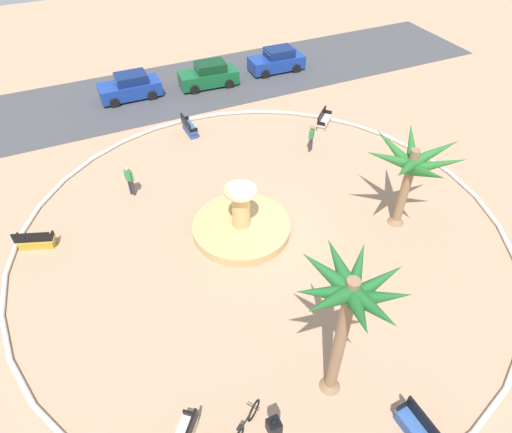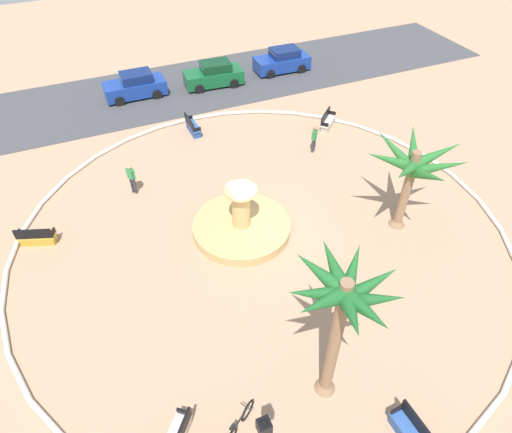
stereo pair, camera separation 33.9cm
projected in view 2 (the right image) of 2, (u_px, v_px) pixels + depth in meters
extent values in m
plane|color=tan|center=(262.00, 233.00, 20.39)|extent=(80.00, 80.00, 0.00)
torus|color=silver|center=(262.00, 232.00, 20.32)|extent=(22.20, 22.20, 0.20)
cube|color=#424247|center=(172.00, 89.00, 30.88)|extent=(48.00, 8.00, 0.03)
cylinder|color=tan|center=(242.00, 227.00, 20.36)|extent=(4.49, 4.49, 0.45)
cylinder|color=teal|center=(242.00, 228.00, 20.39)|extent=(3.95, 3.95, 0.34)
cylinder|color=tan|center=(241.00, 208.00, 19.58)|extent=(0.81, 0.81, 1.88)
cylinder|color=#E0B370|center=(240.00, 190.00, 18.90)|extent=(1.44, 1.44, 0.12)
cylinder|color=#8E6B4C|center=(406.00, 191.00, 19.46)|extent=(0.40, 0.40, 4.05)
cone|color=#8E6B4C|center=(398.00, 220.00, 20.66)|extent=(0.76, 0.76, 0.50)
cone|color=#28702D|center=(438.00, 154.00, 18.55)|extent=(2.32, 0.76, 1.17)
cone|color=#28702D|center=(413.00, 146.00, 19.10)|extent=(1.71, 2.21, 1.26)
cone|color=#28702D|center=(395.00, 150.00, 18.98)|extent=(1.13, 2.33, 1.37)
cone|color=#28702D|center=(390.00, 160.00, 18.32)|extent=(2.32, 1.35, 1.28)
cone|color=#28702D|center=(406.00, 172.00, 17.69)|extent=(2.23, 1.68, 1.22)
cone|color=#28702D|center=(428.00, 176.00, 17.71)|extent=(0.84, 2.29, 1.47)
cone|color=#28702D|center=(440.00, 167.00, 18.17)|extent=(2.01, 1.95, 1.47)
cylinder|color=#8E6B4C|center=(334.00, 343.00, 13.06)|extent=(0.38, 0.38, 5.55)
cone|color=#8E6B4C|center=(325.00, 384.00, 14.77)|extent=(0.71, 0.71, 0.50)
cone|color=#1E6028|center=(370.00, 285.00, 11.62)|extent=(1.74, 0.69, 1.26)
cone|color=#1E6028|center=(352.00, 273.00, 11.94)|extent=(1.60, 1.59, 1.29)
cone|color=#1E6028|center=(334.00, 266.00, 11.90)|extent=(0.76, 1.77, 1.00)
cone|color=#1E6028|center=(320.00, 273.00, 11.70)|extent=(1.30, 1.78, 0.99)
cone|color=#1E6028|center=(317.00, 294.00, 11.25)|extent=(1.80, 0.90, 1.05)
cone|color=#1E6028|center=(323.00, 303.00, 11.00)|extent=(1.80, 0.92, 0.98)
cone|color=#1E6028|center=(352.00, 314.00, 10.77)|extent=(1.17, 1.80, 1.01)
cone|color=#1E6028|center=(366.00, 311.00, 10.83)|extent=(0.72, 1.76, 0.99)
cone|color=#1E6028|center=(373.00, 299.00, 11.28)|extent=(1.64, 1.55, 1.27)
cube|color=black|center=(184.00, 412.00, 13.73)|extent=(0.40, 0.35, 0.24)
cube|color=beige|center=(328.00, 121.00, 26.89)|extent=(1.51, 1.45, 0.12)
cube|color=black|center=(325.00, 116.00, 26.75)|extent=(1.23, 1.15, 0.50)
cube|color=#B6ADA0|center=(328.00, 125.00, 27.07)|extent=(1.39, 1.34, 0.39)
cube|color=black|center=(332.00, 113.00, 27.31)|extent=(0.36, 0.38, 0.24)
cube|color=black|center=(325.00, 125.00, 26.29)|extent=(0.36, 0.38, 0.24)
cube|color=black|center=(420.00, 427.00, 13.26)|extent=(0.16, 1.60, 0.50)
cube|color=black|center=(397.00, 410.00, 13.80)|extent=(0.45, 0.10, 0.24)
cube|color=gold|center=(37.00, 236.00, 19.64)|extent=(1.67, 1.01, 0.12)
cube|color=black|center=(33.00, 234.00, 19.29)|extent=(1.53, 0.62, 0.50)
cube|color=gold|center=(39.00, 240.00, 19.82)|extent=(1.54, 0.93, 0.39)
cube|color=black|center=(18.00, 234.00, 19.52)|extent=(0.23, 0.45, 0.24)
cube|color=black|center=(53.00, 233.00, 19.58)|extent=(0.23, 0.45, 0.24)
cube|color=#335BA8|center=(193.00, 126.00, 26.48)|extent=(0.55, 1.61, 0.12)
cube|color=black|center=(189.00, 122.00, 26.22)|extent=(0.13, 1.60, 0.50)
cube|color=#2B4E8F|center=(194.00, 129.00, 26.66)|extent=(0.50, 1.48, 0.39)
cube|color=black|center=(189.00, 118.00, 26.89)|extent=(0.45, 0.09, 0.24)
cube|color=black|center=(197.00, 130.00, 25.89)|extent=(0.45, 0.09, 0.24)
cube|color=black|center=(264.00, 427.00, 10.63)|extent=(0.32, 0.32, 0.44)
sphere|color=#F2EDCC|center=(264.00, 427.00, 10.63)|extent=(0.22, 0.22, 0.22)
cone|color=black|center=(264.00, 422.00, 10.44)|extent=(0.20, 0.20, 0.18)
torus|color=black|center=(247.00, 411.00, 14.00)|extent=(0.62, 0.47, 0.72)
cylinder|color=black|center=(239.00, 421.00, 13.53)|extent=(0.80, 0.60, 0.05)
cylinder|color=black|center=(232.00, 429.00, 13.21)|extent=(0.04, 0.04, 0.30)
cube|color=black|center=(232.00, 427.00, 13.09)|extent=(0.22, 0.20, 0.06)
cylinder|color=black|center=(246.00, 407.00, 13.72)|extent=(0.28, 0.37, 0.03)
cylinder|color=#33333D|center=(132.00, 185.00, 22.29)|extent=(0.14, 0.14, 0.91)
cylinder|color=#33333D|center=(135.00, 186.00, 22.23)|extent=(0.14, 0.14, 0.91)
cube|color=#338C4C|center=(131.00, 174.00, 21.76)|extent=(0.37, 0.39, 0.56)
sphere|color=tan|center=(129.00, 167.00, 21.49)|extent=(0.22, 0.22, 0.22)
cylinder|color=#338C4C|center=(127.00, 172.00, 21.84)|extent=(0.09, 0.09, 0.53)
cylinder|color=#338C4C|center=(134.00, 175.00, 21.69)|extent=(0.09, 0.09, 0.53)
cylinder|color=#33333D|center=(314.00, 144.00, 25.09)|extent=(0.14, 0.14, 0.82)
cylinder|color=#33333D|center=(313.00, 146.00, 24.97)|extent=(0.14, 0.14, 0.82)
cube|color=#338C4C|center=(315.00, 134.00, 24.56)|extent=(0.39, 0.36, 0.56)
sphere|color=#9E7051|center=(315.00, 128.00, 24.29)|extent=(0.22, 0.22, 0.22)
cylinder|color=#338C4C|center=(316.00, 133.00, 24.70)|extent=(0.09, 0.09, 0.53)
cylinder|color=#338C4C|center=(313.00, 136.00, 24.42)|extent=(0.09, 0.09, 0.53)
cube|color=navy|center=(135.00, 88.00, 29.70)|extent=(4.01, 1.72, 0.90)
cube|color=navy|center=(136.00, 77.00, 29.26)|extent=(2.01, 1.45, 0.60)
cube|color=#333D47|center=(123.00, 81.00, 29.06)|extent=(0.30, 1.36, 0.51)
cylinder|color=black|center=(120.00, 101.00, 28.98)|extent=(0.64, 0.22, 0.64)
cylinder|color=black|center=(115.00, 90.00, 30.13)|extent=(0.64, 0.22, 0.64)
cylinder|color=black|center=(157.00, 94.00, 29.69)|extent=(0.64, 0.22, 0.64)
cylinder|color=black|center=(151.00, 84.00, 30.85)|extent=(0.64, 0.22, 0.64)
cube|color=#145B2D|center=(213.00, 77.00, 30.93)|extent=(4.11, 1.97, 0.90)
cube|color=#0C371B|center=(216.00, 66.00, 30.49)|extent=(2.10, 1.58, 0.60)
cube|color=#333D47|center=(203.00, 69.00, 30.32)|extent=(0.39, 1.38, 0.51)
cylinder|color=black|center=(199.00, 89.00, 30.25)|extent=(0.65, 0.26, 0.64)
cylinder|color=black|center=(194.00, 79.00, 31.44)|extent=(0.65, 0.26, 0.64)
cylinder|color=black|center=(234.00, 84.00, 30.86)|extent=(0.65, 0.26, 0.64)
cylinder|color=black|center=(227.00, 74.00, 32.04)|extent=(0.65, 0.26, 0.64)
cube|color=navy|center=(282.00, 63.00, 32.66)|extent=(4.06, 1.84, 0.90)
cube|color=navy|center=(285.00, 53.00, 32.22)|extent=(2.05, 1.52, 0.60)
cube|color=#333D47|center=(273.00, 55.00, 32.03)|extent=(0.34, 1.37, 0.51)
cylinder|color=black|center=(271.00, 74.00, 31.96)|extent=(0.65, 0.24, 0.64)
cylinder|color=black|center=(262.00, 65.00, 33.13)|extent=(0.65, 0.24, 0.64)
cylinder|color=black|center=(302.00, 69.00, 32.62)|extent=(0.65, 0.24, 0.64)
cylinder|color=black|center=(292.00, 60.00, 33.79)|extent=(0.65, 0.24, 0.64)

